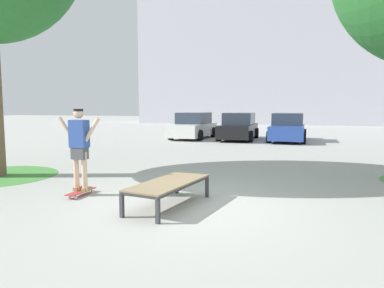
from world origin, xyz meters
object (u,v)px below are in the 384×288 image
(skateboard, at_px, (81,192))
(skater, at_px, (79,144))
(car_white, at_px, (193,127))
(car_blue, at_px, (288,128))
(skate_box, at_px, (169,184))
(car_black, at_px, (239,127))

(skateboard, bearing_deg, skater, 87.33)
(skateboard, relative_size, car_white, 0.19)
(skater, bearing_deg, skateboard, -92.67)
(skater, height_order, car_blue, skater)
(skate_box, distance_m, skater, 2.14)
(car_black, bearing_deg, skateboard, -94.81)
(car_black, bearing_deg, skater, -94.81)
(skate_box, bearing_deg, car_black, 93.69)
(car_black, bearing_deg, car_white, 179.67)
(car_blue, bearing_deg, car_white, 178.59)
(car_white, relative_size, car_blue, 1.01)
(skater, bearing_deg, car_black, 85.19)
(skateboard, bearing_deg, car_blue, 74.14)
(skateboard, distance_m, car_black, 13.53)
(skater, bearing_deg, skate_box, -6.84)
(skate_box, height_order, car_black, car_black)
(skateboard, relative_size, skater, 0.48)
(skate_box, height_order, skateboard, skate_box)
(car_white, height_order, car_black, same)
(skate_box, xyz_separation_m, skater, (-2.02, 0.24, 0.66))
(skater, bearing_deg, car_blue, 74.14)
(skate_box, distance_m, car_white, 14.18)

